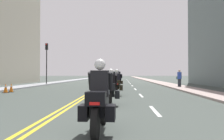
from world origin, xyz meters
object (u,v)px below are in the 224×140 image
at_px(motorcycle_0, 99,103).
at_px(motorcycle_4, 119,81).
at_px(motorcycle_1, 111,90).
at_px(pedestrian_0, 179,78).
at_px(motorcycle_3, 114,82).
at_px(motorcycle_2, 117,85).
at_px(traffic_cone_0, 11,88).
at_px(traffic_cone_2, 6,88).
at_px(traffic_light_near, 47,56).

bearing_deg(motorcycle_0, motorcycle_4, 90.69).
relative_size(motorcycle_1, motorcycle_4, 1.01).
bearing_deg(motorcycle_4, pedestrian_0, -6.67).
bearing_deg(motorcycle_3, motorcycle_4, 85.72).
xyz_separation_m(motorcycle_2, motorcycle_3, (-0.34, 4.46, -0.02)).
bearing_deg(traffic_cone_0, motorcycle_4, 42.16).
distance_m(motorcycle_1, motorcycle_2, 4.50).
distance_m(motorcycle_1, traffic_cone_2, 9.87).
bearing_deg(motorcycle_1, traffic_cone_0, 136.83).
height_order(motorcycle_1, traffic_cone_0, motorcycle_1).
height_order(motorcycle_3, traffic_light_near, traffic_light_near).
bearing_deg(motorcycle_2, motorcycle_3, 94.54).
height_order(motorcycle_2, traffic_cone_2, motorcycle_2).
height_order(motorcycle_3, motorcycle_4, motorcycle_4).
relative_size(traffic_cone_0, pedestrian_0, 0.38).
distance_m(motorcycle_4, traffic_cone_2, 11.12).
height_order(motorcycle_0, pedestrian_0, pedestrian_0).
xyz_separation_m(motorcycle_3, traffic_cone_0, (-7.46, -2.21, -0.32)).
bearing_deg(motorcycle_3, traffic_light_near, 133.06).
xyz_separation_m(motorcycle_2, traffic_cone_0, (-7.80, 2.25, -0.34)).
bearing_deg(motorcycle_3, motorcycle_2, -85.27).
bearing_deg(motorcycle_4, motorcycle_0, -87.94).
height_order(motorcycle_3, pedestrian_0, pedestrian_0).
xyz_separation_m(motorcycle_2, pedestrian_0, (5.93, 8.39, 0.24)).
height_order(motorcycle_2, pedestrian_0, pedestrian_0).
distance_m(motorcycle_0, traffic_light_near, 24.86).
relative_size(motorcycle_1, motorcycle_2, 1.05).
height_order(motorcycle_1, traffic_cone_2, motorcycle_1).
relative_size(motorcycle_4, pedestrian_0, 1.25).
xyz_separation_m(motorcycle_1, traffic_cone_0, (-7.63, 6.75, -0.32)).
relative_size(motorcycle_4, traffic_cone_0, 3.33).
bearing_deg(traffic_cone_0, motorcycle_0, -56.39).
bearing_deg(traffic_cone_0, motorcycle_3, 16.52).
distance_m(motorcycle_2, traffic_light_near, 16.79).
bearing_deg(traffic_cone_2, motorcycle_2, -11.64).
height_order(motorcycle_2, motorcycle_3, motorcycle_2).
height_order(motorcycle_0, traffic_light_near, traffic_light_near).
bearing_deg(motorcycle_4, motorcycle_1, -88.11).
relative_size(motorcycle_2, motorcycle_4, 0.96).
xyz_separation_m(motorcycle_2, motorcycle_4, (0.07, 9.37, -0.01)).
height_order(motorcycle_0, traffic_cone_2, motorcycle_0).
relative_size(motorcycle_0, motorcycle_4, 1.00).
distance_m(traffic_light_near, pedestrian_0, 16.13).
relative_size(motorcycle_3, traffic_cone_0, 3.44).
bearing_deg(motorcycle_4, motorcycle_3, -91.85).
height_order(motorcycle_4, traffic_light_near, traffic_light_near).
distance_m(motorcycle_2, pedestrian_0, 10.28).
relative_size(motorcycle_4, traffic_cone_2, 3.24).
relative_size(motorcycle_0, traffic_light_near, 0.43).
height_order(motorcycle_1, motorcycle_4, motorcycle_4).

